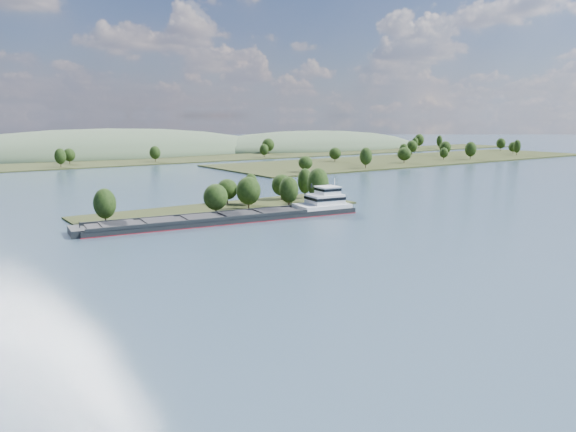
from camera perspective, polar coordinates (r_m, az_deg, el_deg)
ground at (r=149.07m, az=4.01°, el=-2.61°), size 1800.00×1800.00×0.00m
tree_island at (r=199.63m, az=-4.81°, el=1.81°), size 100.00×30.13×14.68m
right_bank at (r=436.66m, az=13.15°, el=5.71°), size 320.00×90.00×14.77m
back_shoreline at (r=407.39m, az=-20.20°, el=5.01°), size 900.00×60.00×15.74m
hill_east at (r=582.27m, az=2.53°, el=6.90°), size 260.00×140.00×36.00m
hill_west at (r=517.06m, az=-17.67°, el=6.03°), size 320.00×160.00×44.00m
cargo_barge at (r=179.60m, az=-4.50°, el=0.09°), size 92.36×22.18×12.40m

